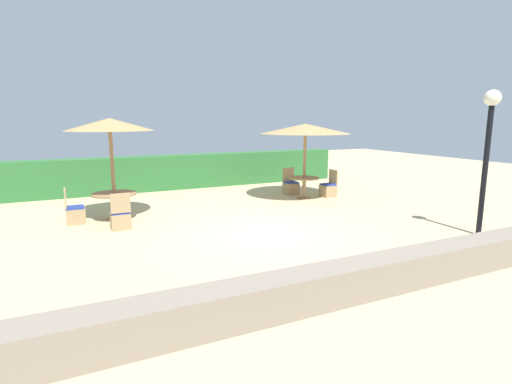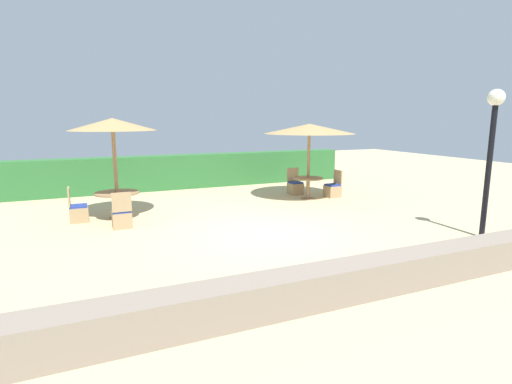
# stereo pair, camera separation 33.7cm
# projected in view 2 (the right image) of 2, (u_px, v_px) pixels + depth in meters

# --- Properties ---
(ground_plane) EXTENTS (40.00, 40.00, 0.00)m
(ground_plane) POSITION_uv_depth(u_px,v_px,m) (266.00, 233.00, 9.48)
(ground_plane) COLOR #C6B284
(hedge_row) EXTENTS (13.00, 0.70, 1.30)m
(hedge_row) POSITION_uv_depth(u_px,v_px,m) (191.00, 171.00, 15.66)
(hedge_row) COLOR #2D6B33
(hedge_row) RESTS_ON ground_plane
(stone_border) EXTENTS (10.00, 0.56, 0.55)m
(stone_border) POSITION_uv_depth(u_px,v_px,m) (365.00, 277.00, 6.17)
(stone_border) COLOR gray
(stone_border) RESTS_ON ground_plane
(lamp_post) EXTENTS (0.36, 0.36, 3.32)m
(lamp_post) POSITION_uv_depth(u_px,v_px,m) (492.00, 134.00, 8.77)
(lamp_post) COLOR black
(lamp_post) RESTS_ON ground_plane
(parasol_back_right) EXTENTS (2.98, 2.98, 2.52)m
(parasol_back_right) POSITION_uv_depth(u_px,v_px,m) (309.00, 129.00, 13.10)
(parasol_back_right) COLOR #93704C
(parasol_back_right) RESTS_ON ground_plane
(round_table_back_right) EXTENTS (1.00, 1.00, 0.73)m
(round_table_back_right) POSITION_uv_depth(u_px,v_px,m) (308.00, 183.00, 13.43)
(round_table_back_right) COLOR #93704C
(round_table_back_right) RESTS_ON ground_plane
(patio_chair_back_right_east) EXTENTS (0.46, 0.46, 0.93)m
(patio_chair_back_right_east) POSITION_uv_depth(u_px,v_px,m) (333.00, 190.00, 13.82)
(patio_chair_back_right_east) COLOR tan
(patio_chair_back_right_east) RESTS_ON ground_plane
(patio_chair_back_right_north) EXTENTS (0.46, 0.46, 0.93)m
(patio_chair_back_right_north) POSITION_uv_depth(u_px,v_px,m) (295.00, 187.00, 14.34)
(patio_chair_back_right_north) COLOR tan
(patio_chair_back_right_north) RESTS_ON ground_plane
(parasol_back_left) EXTENTS (2.25, 2.25, 2.70)m
(parasol_back_left) POSITION_uv_depth(u_px,v_px,m) (112.00, 125.00, 10.43)
(parasol_back_left) COLOR #93704C
(parasol_back_left) RESTS_ON ground_plane
(round_table_back_left) EXTENTS (1.16, 1.16, 0.73)m
(round_table_back_left) POSITION_uv_depth(u_px,v_px,m) (117.00, 197.00, 10.79)
(round_table_back_left) COLOR #93704C
(round_table_back_left) RESTS_ON ground_plane
(patio_chair_back_left_west) EXTENTS (0.46, 0.46, 0.93)m
(patio_chair_back_left_west) POSITION_uv_depth(u_px,v_px,m) (78.00, 212.00, 10.50)
(patio_chair_back_left_west) COLOR tan
(patio_chair_back_left_west) RESTS_ON ground_plane
(patio_chair_back_left_south) EXTENTS (0.46, 0.46, 0.93)m
(patio_chair_back_left_south) POSITION_uv_depth(u_px,v_px,m) (122.00, 218.00, 9.93)
(patio_chair_back_left_south) COLOR tan
(patio_chair_back_left_south) RESTS_ON ground_plane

